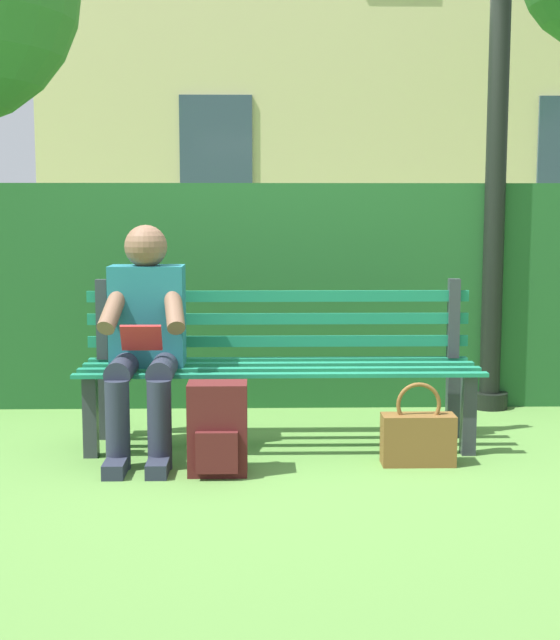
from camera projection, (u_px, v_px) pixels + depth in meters
ground at (280, 446)px, 4.74m from camera, size 60.00×60.00×0.00m
park_bench at (279, 360)px, 4.76m from camera, size 2.07×0.52×0.87m
person_seated at (145, 334)px, 4.55m from camera, size 0.44×0.73×1.16m
hedge_backdrop at (334, 287)px, 5.91m from camera, size 6.41×0.80×1.52m
building_facade at (382, 35)px, 12.40m from camera, size 8.95×2.87×7.23m
backpack at (218, 430)px, 4.22m from camera, size 0.28×0.25×0.44m
handbag at (418, 437)px, 4.38m from camera, size 0.36×0.14×0.41m
lamp_post at (499, 64)px, 5.38m from camera, size 0.30×0.30×3.55m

